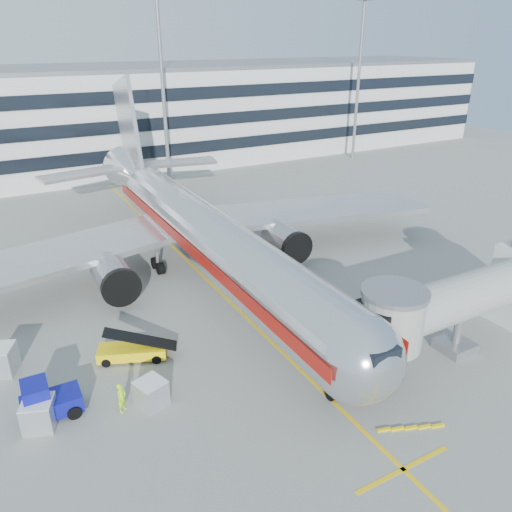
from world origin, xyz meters
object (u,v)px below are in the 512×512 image
cargo_container_right (0,360)px  ramp_worker (122,398)px  main_jet (198,230)px  baggage_tug (47,401)px  cargo_container_front (151,393)px  belt_loader (132,350)px  cargo_container_left (39,414)px

cargo_container_right → ramp_worker: (5.80, -7.31, -0.01)m
main_jet → baggage_tug: main_jet is taller
cargo_container_right → main_jet: bearing=23.7°
cargo_container_right → cargo_container_front: (7.43, -7.62, -0.12)m
main_jet → baggage_tug: 20.08m
belt_loader → cargo_container_right: bearing=161.7°
main_jet → cargo_container_right: size_ratio=22.09×
belt_loader → cargo_container_front: (-0.32, -5.05, 0.18)m
cargo_container_left → cargo_container_front: cargo_container_left is taller
main_jet → cargo_container_front: size_ratio=26.05×
baggage_tug → ramp_worker: 4.09m
main_jet → cargo_container_right: (-16.87, -7.41, -3.29)m
cargo_container_left → ramp_worker: size_ratio=1.12×
baggage_tug → cargo_container_left: size_ratio=1.56×
cargo_container_left → ramp_worker: ramp_worker is taller
cargo_container_left → baggage_tug: bearing=51.8°
main_jet → belt_loader: size_ratio=10.72×
cargo_container_left → ramp_worker: (4.30, -0.90, 0.07)m
cargo_container_front → cargo_container_left: bearing=168.4°
baggage_tug → ramp_worker: size_ratio=1.74×
main_jet → ramp_worker: (-11.07, -14.72, -3.31)m
ramp_worker → main_jet: bearing=9.1°
main_jet → cargo_container_left: main_jet is taller
cargo_container_right → ramp_worker: size_ratio=1.24×
cargo_container_right → belt_loader: bearing=-18.3°
main_jet → belt_loader: (-9.12, -9.98, -3.60)m
cargo_container_left → ramp_worker: 4.39m
main_jet → belt_loader: 13.99m
main_jet → baggage_tug: size_ratio=15.80×
cargo_container_left → cargo_container_right: (-1.50, 6.41, 0.08)m
baggage_tug → main_jet: bearing=41.5°
main_jet → cargo_container_left: (-15.37, -13.82, -3.37)m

